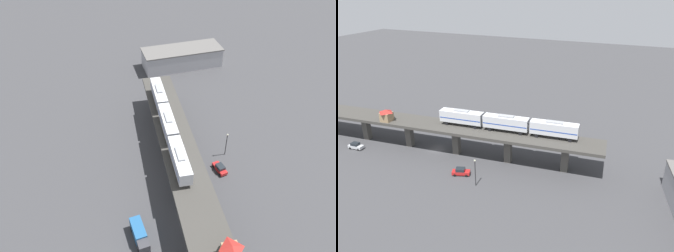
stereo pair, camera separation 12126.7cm
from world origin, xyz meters
TOP-DOWN VIEW (x-y plane):
  - ground_plane at (0.00, 0.00)m, footprint 400.00×400.00m
  - elevated_viaduct at (0.02, -0.19)m, footprint 16.28×92.38m
  - subway_train at (-3.16, 20.29)m, footprint 6.01×37.30m
  - signal_hut at (3.56, -13.28)m, footprint 3.48×3.48m
  - street_car_red at (8.87, 13.24)m, footprint 3.15×4.75m
  - street_car_silver at (8.59, -21.58)m, footprint 2.15×4.50m
  - delivery_truck at (-11.49, -3.35)m, footprint 3.95×7.53m
  - street_lamp at (11.54, 18.80)m, footprint 0.44×0.44m

SIDE VIEW (x-z plane):
  - ground_plane at x=0.00m, z-range 0.00..0.00m
  - street_car_red at x=8.87m, z-range -0.01..1.88m
  - street_car_silver at x=8.59m, z-range -0.01..1.88m
  - delivery_truck at x=-11.49m, z-range 0.16..3.36m
  - street_lamp at x=11.54m, z-range 0.64..7.58m
  - elevated_viaduct at x=0.02m, z-range 2.91..11.04m
  - signal_hut at x=3.56m, z-range 8.23..11.63m
  - subway_train at x=-3.16m, z-range 8.45..12.90m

